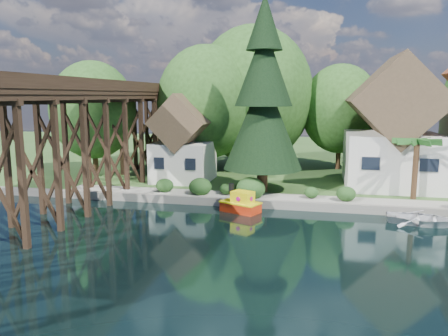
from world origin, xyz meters
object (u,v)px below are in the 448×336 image
(tugboat, at_px, (241,204))
(boat_white_a, at_px, (423,217))
(house_left, at_px, (393,132))
(conifer, at_px, (264,99))
(palm_tree, at_px, (417,143))
(shed, at_px, (183,144))
(trestle_bridge, at_px, (77,135))

(tugboat, height_order, boat_white_a, tugboat)
(house_left, xyz_separation_m, conifer, (-10.42, -4.59, 2.74))
(tugboat, bearing_deg, boat_white_a, -2.33)
(palm_tree, bearing_deg, boat_white_a, -94.58)
(shed, xyz_separation_m, palm_tree, (18.97, -3.34, 0.87))
(house_left, distance_m, shed, 18.11)
(palm_tree, xyz_separation_m, boat_white_a, (-0.40, -5.03, -4.24))
(trestle_bridge, height_order, house_left, house_left)
(conifer, height_order, tugboat, conifer)
(shed, xyz_separation_m, boat_white_a, (18.57, -8.37, -3.37))
(boat_white_a, bearing_deg, shed, 74.48)
(conifer, xyz_separation_m, boat_white_a, (10.99, -5.28, -7.43))
(shed, relative_size, conifer, 0.51)
(palm_tree, height_order, boat_white_a, palm_tree)
(house_left, relative_size, palm_tree, 2.29)
(trestle_bridge, bearing_deg, boat_white_a, 2.32)
(house_left, bearing_deg, boat_white_a, -86.69)
(house_left, bearing_deg, trestle_bridge, -154.79)
(shed, relative_size, tugboat, 2.51)
(boat_white_a, bearing_deg, trestle_bridge, 101.06)
(trestle_bridge, xyz_separation_m, house_left, (23.00, 10.83, -0.21))
(trestle_bridge, distance_m, house_left, 25.42)
(palm_tree, bearing_deg, conifer, 178.72)
(house_left, bearing_deg, tugboat, -140.34)
(house_left, relative_size, shed, 1.40)
(trestle_bridge, height_order, shed, trestle_bridge)
(house_left, xyz_separation_m, palm_tree, (0.97, -4.84, -0.45))
(shed, bearing_deg, boat_white_a, -24.27)
(house_left, height_order, conifer, conifer)
(shed, bearing_deg, tugboat, -49.76)
(trestle_bridge, xyz_separation_m, tugboat, (11.68, 1.44, -4.75))
(house_left, xyz_separation_m, boat_white_a, (0.57, -9.87, -4.68))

